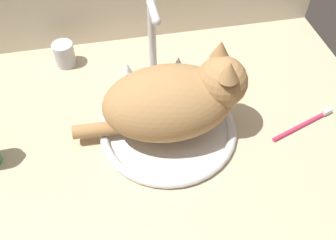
% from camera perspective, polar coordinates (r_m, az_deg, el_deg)
% --- Properties ---
extents(countertop, '(1.15, 0.73, 0.03)m').
position_cam_1_polar(countertop, '(0.87, -2.92, -2.09)').
color(countertop, '#CCB793').
rests_on(countertop, ground).
extents(sink_basin, '(0.32, 0.32, 0.02)m').
position_cam_1_polar(sink_basin, '(0.85, -0.00, -1.37)').
color(sink_basin, white).
rests_on(sink_basin, countertop).
extents(faucet, '(0.17, 0.10, 0.23)m').
position_cam_1_polar(faucet, '(0.93, -2.38, 10.91)').
color(faucet, silver).
rests_on(faucet, countertop).
extents(cat, '(0.39, 0.20, 0.20)m').
position_cam_1_polar(cat, '(0.78, 1.62, 3.29)').
color(cat, tan).
rests_on(cat, sink_basin).
extents(metal_jar, '(0.06, 0.06, 0.07)m').
position_cam_1_polar(metal_jar, '(1.05, -16.11, 9.99)').
color(metal_jar, '#B2B5BA').
rests_on(metal_jar, countertop).
extents(toothbrush, '(0.18, 0.07, 0.02)m').
position_cam_1_polar(toothbrush, '(0.93, 20.82, -0.56)').
color(toothbrush, '#D83359').
rests_on(toothbrush, countertop).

